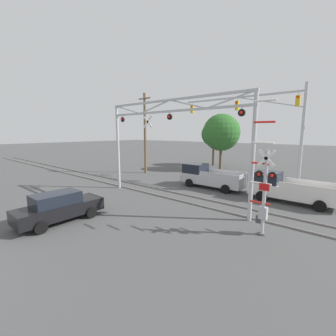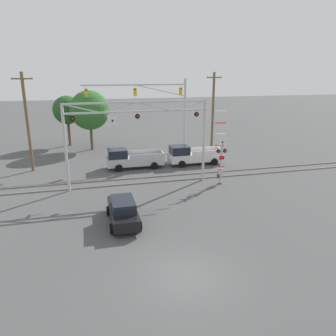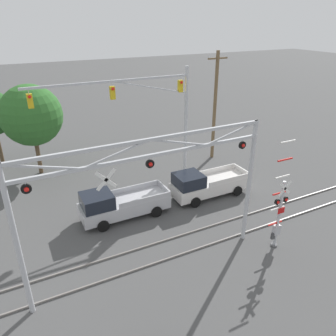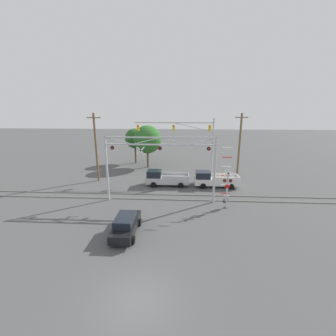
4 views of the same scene
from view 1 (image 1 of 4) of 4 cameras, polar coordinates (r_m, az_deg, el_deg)
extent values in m
cube|color=gray|center=(16.06, 1.05, -7.83)|extent=(80.00, 0.08, 0.10)
cube|color=gray|center=(17.15, 4.09, -6.75)|extent=(80.00, 0.08, 0.10)
cylinder|color=#B7BABF|center=(19.25, -12.56, 5.02)|extent=(0.22, 0.22, 6.87)
cylinder|color=#B7BABF|center=(12.42, 20.72, 2.56)|extent=(0.22, 0.22, 6.87)
cube|color=#B7BABF|center=(15.21, 0.42, 14.22)|extent=(11.41, 0.14, 0.14)
cube|color=#B7BABF|center=(15.29, 0.43, 16.88)|extent=(11.41, 0.14, 0.14)
cube|color=#B7BABF|center=(18.20, -10.13, 14.35)|extent=(2.82, 0.08, 0.79)
cube|color=#B7BABF|center=(16.17, -3.53, 15.16)|extent=(2.82, 0.08, 0.79)
cube|color=#B7BABF|center=(14.40, 4.88, 15.91)|extent=(2.82, 0.08, 0.79)
cube|color=#B7BABF|center=(13.00, 15.44, 16.37)|extent=(2.82, 0.08, 0.79)
cylinder|color=black|center=(18.68, -11.45, 11.97)|extent=(0.38, 0.10, 0.38)
sphere|color=red|center=(18.63, -11.62, 11.97)|extent=(0.18, 0.18, 0.18)
cylinder|color=#B7BABF|center=(18.69, -11.47, 12.70)|extent=(0.04, 0.04, 0.10)
cylinder|color=black|center=(15.18, 0.42, 12.86)|extent=(0.38, 0.10, 0.38)
sphere|color=red|center=(15.13, 0.25, 12.88)|extent=(0.18, 0.18, 0.18)
cylinder|color=#B7BABF|center=(15.20, 0.42, 13.77)|extent=(0.04, 0.04, 0.10)
cylinder|color=black|center=(12.65, 18.20, 13.20)|extent=(0.38, 0.10, 0.38)
sphere|color=red|center=(12.58, 18.08, 13.23)|extent=(0.18, 0.18, 0.18)
cylinder|color=#B7BABF|center=(12.67, 18.25, 14.28)|extent=(0.04, 0.04, 0.10)
cube|color=white|center=(16.42, -5.19, 11.63)|extent=(0.88, 0.03, 0.88)
cube|color=white|center=(16.42, -5.19, 11.63)|extent=(0.88, 0.03, 0.88)
cylinder|color=black|center=(16.40, -5.25, 11.63)|extent=(0.04, 0.04, 0.02)
cylinder|color=#B7BABF|center=(11.11, 23.28, -5.99)|extent=(0.16, 0.16, 3.94)
cylinder|color=#59595B|center=(11.73, 22.68, -15.09)|extent=(0.35, 0.35, 0.10)
cube|color=white|center=(10.72, 23.64, 2.28)|extent=(0.78, 0.03, 0.78)
cube|color=white|center=(10.72, 23.64, 2.28)|extent=(0.78, 0.03, 0.78)
cylinder|color=black|center=(10.70, 23.61, 2.27)|extent=(0.04, 0.04, 0.02)
cylinder|color=black|center=(11.01, 22.17, -1.42)|extent=(0.32, 0.09, 0.32)
sphere|color=red|center=(10.95, 22.07, -1.46)|extent=(0.16, 0.16, 0.16)
cylinder|color=black|center=(10.86, 24.98, -1.74)|extent=(0.32, 0.09, 0.32)
sphere|color=red|center=(10.80, 24.89, -1.78)|extent=(0.16, 0.16, 0.16)
cube|color=#B7BABF|center=(10.93, 23.56, -1.58)|extent=(0.64, 0.06, 0.06)
cube|color=red|center=(10.94, 23.23, -4.49)|extent=(0.44, 0.02, 0.32)
cube|color=#B2B2B7|center=(11.37, 22.99, -10.47)|extent=(0.36, 0.28, 0.56)
cylinder|color=red|center=(11.28, 22.24, -8.14)|extent=(0.91, 0.09, 0.10)
cylinder|color=white|center=(11.06, 22.48, -3.61)|extent=(0.91, 0.09, 0.10)
cylinder|color=red|center=(10.91, 22.74, 1.08)|extent=(0.91, 0.09, 0.10)
cylinder|color=white|center=(10.84, 23.00, 5.87)|extent=(0.91, 0.09, 0.10)
cylinder|color=red|center=(10.84, 23.27, 10.69)|extent=(0.91, 0.09, 0.10)
cylinder|color=white|center=(10.92, 23.54, 15.47)|extent=(0.91, 0.09, 0.10)
cube|color=#3F3F42|center=(11.54, 22.02, -11.98)|extent=(0.24, 0.12, 0.36)
cylinder|color=#B7BABF|center=(20.04, 30.86, 6.28)|extent=(0.24, 0.24, 8.38)
cube|color=#B7BABF|center=(21.75, 17.22, 16.75)|extent=(10.58, 0.14, 0.14)
cube|color=#B7BABF|center=(20.77, 24.10, 15.09)|extent=(5.31, 0.08, 1.28)
cylinder|color=#B7BABF|center=(24.03, 6.21, 15.95)|extent=(0.04, 0.04, 0.30)
cube|color=gold|center=(23.97, 6.19, 14.65)|extent=(0.30, 0.26, 0.80)
sphere|color=red|center=(23.86, 5.97, 15.33)|extent=(0.18, 0.18, 0.18)
cylinder|color=#B7BABF|center=(21.73, 17.20, 16.36)|extent=(0.04, 0.04, 0.30)
cube|color=gold|center=(21.67, 17.13, 14.92)|extent=(0.30, 0.26, 0.80)
sphere|color=red|center=(21.55, 16.98, 15.68)|extent=(0.18, 0.18, 0.18)
cylinder|color=#B7BABF|center=(20.33, 30.23, 16.10)|extent=(0.04, 0.04, 0.30)
cube|color=gold|center=(20.26, 30.10, 14.57)|extent=(0.30, 0.26, 0.80)
sphere|color=red|center=(20.13, 30.08, 15.38)|extent=(0.18, 0.18, 0.18)
cube|color=#B7B7BC|center=(19.55, 11.14, -2.83)|extent=(5.48, 1.86, 0.79)
cube|color=black|center=(20.27, 7.01, -0.01)|extent=(1.79, 1.71, 0.81)
cube|color=#B7B7BC|center=(18.21, 12.56, -1.90)|extent=(3.29, 0.08, 0.37)
cube|color=#B7B7BC|center=(19.78, 14.95, -1.13)|extent=(3.29, 0.08, 0.37)
cube|color=#B7B7BC|center=(18.33, 18.56, -2.09)|extent=(0.10, 1.78, 0.37)
cylinder|color=black|center=(19.73, 5.44, -3.78)|extent=(0.70, 0.24, 0.70)
cylinder|color=black|center=(21.27, 8.33, -2.89)|extent=(0.70, 0.24, 0.70)
cylinder|color=black|center=(18.07, 14.37, -5.21)|extent=(0.70, 0.24, 0.70)
cylinder|color=black|center=(19.74, 16.76, -4.12)|extent=(0.70, 0.24, 0.70)
cube|color=silver|center=(17.40, 28.99, -5.29)|extent=(5.48, 1.86, 0.79)
cube|color=black|center=(17.61, 23.78, -2.09)|extent=(1.79, 1.71, 0.81)
cube|color=silver|center=(16.26, 31.95, -4.37)|extent=(3.29, 0.08, 0.37)
cube|color=silver|center=(17.99, 32.78, -3.27)|extent=(3.29, 0.08, 0.37)
cylinder|color=black|center=(16.99, 22.61, -6.54)|extent=(0.70, 0.24, 0.70)
cylinder|color=black|center=(18.74, 24.36, -5.24)|extent=(0.70, 0.24, 0.70)
cylinder|color=black|center=(16.37, 34.10, -8.00)|extent=(0.70, 0.24, 0.70)
cylinder|color=black|center=(18.18, 34.75, -6.49)|extent=(0.70, 0.24, 0.70)
cube|color=black|center=(13.46, -25.71, -9.50)|extent=(1.61, 4.37, 0.68)
cube|color=black|center=(13.22, -26.59, -6.99)|extent=(1.37, 2.27, 0.61)
cylinder|color=black|center=(14.80, -22.28, -9.00)|extent=(0.24, 0.59, 0.59)
cylinder|color=black|center=(13.43, -18.97, -10.64)|extent=(0.24, 0.59, 0.59)
cylinder|color=black|center=(13.87, -32.05, -10.93)|extent=(0.24, 0.59, 0.59)
cylinder|color=black|center=(12.41, -29.64, -13.02)|extent=(0.24, 0.59, 0.59)
cylinder|color=brown|center=(26.18, -5.84, 8.60)|extent=(0.28, 0.28, 9.07)
cube|color=brown|center=(26.45, -5.98, 17.15)|extent=(1.80, 0.12, 0.12)
cylinder|color=silver|center=(27.05, -7.25, 17.16)|extent=(0.08, 0.08, 0.12)
cylinder|color=silver|center=(25.89, -4.66, 17.57)|extent=(0.08, 0.08, 0.12)
cylinder|color=brown|center=(32.95, 11.44, 3.48)|extent=(0.32, 0.32, 3.25)
sphere|color=#265623|center=(32.80, 11.60, 8.44)|extent=(3.51, 3.51, 3.51)
cylinder|color=brown|center=(29.08, 13.18, 2.56)|extent=(0.32, 0.32, 3.11)
sphere|color=#2D6628|center=(28.91, 13.41, 8.78)|extent=(4.57, 4.57, 4.57)
camera|label=2|loc=(19.98, -97.16, 11.96)|focal=35.00mm
camera|label=3|loc=(16.12, -53.22, 30.03)|focal=35.00mm
camera|label=4|loc=(13.92, -107.39, 18.02)|focal=24.00mm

